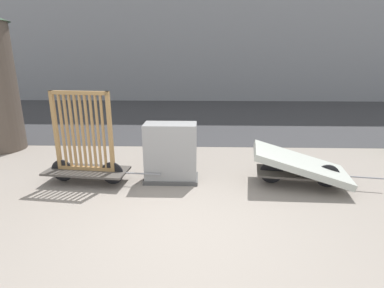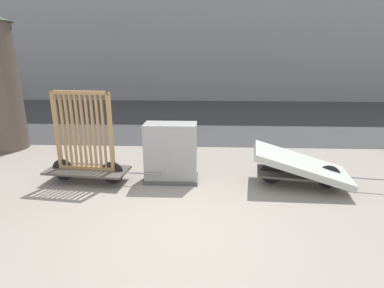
% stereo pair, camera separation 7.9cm
% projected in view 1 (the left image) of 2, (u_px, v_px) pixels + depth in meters
% --- Properties ---
extents(ground_plane, '(60.00, 60.00, 0.00)m').
position_uv_depth(ground_plane, '(188.00, 233.00, 4.29)').
color(ground_plane, gray).
extents(road_strip, '(56.00, 8.82, 0.01)m').
position_uv_depth(road_strip, '(197.00, 116.00, 12.56)').
color(road_strip, '#38383A').
rests_on(road_strip, ground_plane).
extents(bike_cart_with_bedframe, '(2.33, 0.83, 1.82)m').
position_uv_depth(bike_cart_with_bedframe, '(85.00, 153.00, 5.83)').
color(bike_cart_with_bedframe, '#4C4742').
rests_on(bike_cart_with_bedframe, ground_plane).
extents(bike_cart_with_mattress, '(2.45, 1.30, 0.74)m').
position_uv_depth(bike_cart_with_mattress, '(300.00, 165.00, 5.77)').
color(bike_cart_with_mattress, '#4C4742').
rests_on(bike_cart_with_mattress, ground_plane).
extents(utility_cabinet, '(1.08, 0.56, 1.18)m').
position_uv_depth(utility_cabinet, '(171.00, 155.00, 5.94)').
color(utility_cabinet, '#4C4C4C').
rests_on(utility_cabinet, ground_plane).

